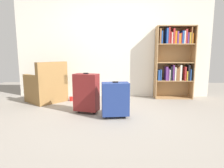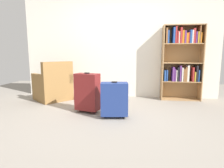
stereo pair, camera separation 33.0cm
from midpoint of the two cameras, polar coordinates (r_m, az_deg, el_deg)
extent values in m
plane|color=gray|center=(3.09, 1.98, -11.18)|extent=(8.37, 8.37, 0.00)
cube|color=silver|center=(4.81, 4.23, 11.77)|extent=(4.78, 0.10, 2.60)
cube|color=#A87F51|center=(4.64, 16.87, 5.99)|extent=(0.02, 0.32, 1.71)
cube|color=#A87F51|center=(4.86, 27.07, 5.52)|extent=(0.02, 0.32, 1.71)
cube|color=#A87F51|center=(4.87, 21.66, 5.88)|extent=(0.89, 0.02, 1.71)
cube|color=#A87F51|center=(4.84, 21.50, -4.24)|extent=(0.85, 0.30, 0.02)
cube|color=#A87F51|center=(4.77, 21.80, 0.77)|extent=(0.85, 0.30, 0.02)
cube|color=#A87F51|center=(4.73, 22.10, 5.89)|extent=(0.85, 0.30, 0.02)
cube|color=#A87F51|center=(4.73, 22.41, 11.06)|extent=(0.85, 0.30, 0.02)
cube|color=#A87F51|center=(4.77, 22.72, 15.94)|extent=(0.85, 0.30, 0.02)
cube|color=#264C99|center=(4.62, 17.54, 2.41)|extent=(0.04, 0.19, 0.24)
cube|color=#264C99|center=(4.64, 18.04, 2.47)|extent=(0.03, 0.23, 0.25)
cube|color=#66337F|center=(4.67, 19.72, 2.86)|extent=(0.04, 0.23, 0.32)
cube|color=#66337F|center=(4.67, 20.22, 2.55)|extent=(0.02, 0.21, 0.28)
cube|color=silver|center=(4.69, 20.53, 2.41)|extent=(0.02, 0.23, 0.25)
cube|color=black|center=(4.68, 21.04, 2.77)|extent=(0.04, 0.20, 0.32)
cube|color=#66337F|center=(4.71, 21.55, 3.01)|extent=(0.03, 0.24, 0.36)
cube|color=silver|center=(4.72, 22.04, 2.73)|extent=(0.03, 0.25, 0.31)
cube|color=brown|center=(4.72, 22.58, 2.52)|extent=(0.04, 0.22, 0.28)
cube|color=brown|center=(4.75, 23.00, 2.75)|extent=(0.04, 0.25, 0.32)
cube|color=silver|center=(4.72, 23.62, 2.92)|extent=(0.04, 0.18, 0.36)
cube|color=#B22D2D|center=(4.76, 24.86, 2.64)|extent=(0.03, 0.19, 0.32)
cube|color=gold|center=(4.80, 25.20, 2.05)|extent=(0.03, 0.23, 0.22)
cube|color=black|center=(4.80, 25.70, 2.86)|extent=(0.04, 0.23, 0.36)
cube|color=#264C99|center=(4.83, 26.09, 2.31)|extent=(0.02, 0.25, 0.27)
cube|color=brown|center=(4.62, 18.05, 13.57)|extent=(0.04, 0.20, 0.33)
cube|color=#264C99|center=(4.63, 18.47, 13.23)|extent=(0.03, 0.23, 0.29)
cube|color=#264C99|center=(4.67, 19.95, 13.49)|extent=(0.04, 0.25, 0.35)
cube|color=#B22D2D|center=(4.65, 20.53, 13.58)|extent=(0.03, 0.19, 0.36)
cube|color=#B22D2D|center=(4.66, 20.98, 12.93)|extent=(0.03, 0.21, 0.26)
cube|color=silver|center=(4.68, 21.29, 12.82)|extent=(0.02, 0.23, 0.25)
cube|color=#B22D2D|center=(4.67, 21.87, 13.34)|extent=(0.04, 0.19, 0.34)
cube|color=orange|center=(4.67, 22.39, 12.94)|extent=(0.04, 0.17, 0.28)
cube|color=#66337F|center=(4.69, 22.93, 12.83)|extent=(0.03, 0.19, 0.27)
cube|color=orange|center=(4.70, 23.42, 12.49)|extent=(0.04, 0.18, 0.22)
cube|color=#B22D2D|center=(4.73, 23.76, 12.54)|extent=(0.02, 0.23, 0.24)
cube|color=#264C99|center=(4.76, 24.19, 12.77)|extent=(0.04, 0.27, 0.28)
cube|color=silver|center=(4.75, 24.71, 12.73)|extent=(0.03, 0.22, 0.28)
cube|color=#B22D2D|center=(4.78, 25.10, 12.91)|extent=(0.04, 0.25, 0.32)
cube|color=#66337F|center=(4.77, 25.64, 12.43)|extent=(0.03, 0.22, 0.25)
cube|color=gold|center=(4.81, 26.02, 12.38)|extent=(0.03, 0.26, 0.25)
cube|color=brown|center=(4.81, 26.52, 13.07)|extent=(0.02, 0.23, 0.37)
cube|color=orange|center=(4.78, 26.85, 12.23)|extent=(0.02, 0.18, 0.23)
cube|color=olive|center=(4.62, -15.42, -2.12)|extent=(0.99, 0.99, 0.40)
cube|color=tan|center=(4.58, -15.54, 0.82)|extent=(0.77, 0.76, 0.08)
cube|color=olive|center=(4.31, -13.88, 3.19)|extent=(0.54, 0.61, 0.50)
cube|color=olive|center=(4.72, -12.34, 2.03)|extent=(0.60, 0.53, 0.22)
cube|color=olive|center=(4.45, -19.01, 1.33)|extent=(0.60, 0.53, 0.22)
cylinder|color=red|center=(4.50, -8.56, -4.17)|extent=(0.08, 0.08, 0.10)
torus|color=red|center=(4.49, -7.92, -4.14)|extent=(0.06, 0.01, 0.06)
cube|color=navy|center=(3.18, 3.67, -4.52)|extent=(0.47, 0.30, 0.55)
cube|color=black|center=(3.12, 3.73, 0.56)|extent=(0.09, 0.06, 0.02)
cylinder|color=black|center=(3.26, 0.84, -9.66)|extent=(0.06, 0.06, 0.05)
cylinder|color=black|center=(3.27, 6.39, -9.60)|extent=(0.06, 0.06, 0.05)
cube|color=maroon|center=(3.47, -4.73, -2.37)|extent=(0.48, 0.33, 0.67)
cube|color=black|center=(3.42, -4.80, 3.28)|extent=(0.09, 0.07, 0.02)
cylinder|color=black|center=(3.63, -6.79, -7.73)|extent=(0.06, 0.06, 0.05)
cylinder|color=black|center=(3.50, -2.44, -8.32)|extent=(0.06, 0.06, 0.05)
camera|label=1|loc=(0.16, -87.14, 0.45)|focal=30.47mm
camera|label=2|loc=(0.16, 92.86, -0.45)|focal=30.47mm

